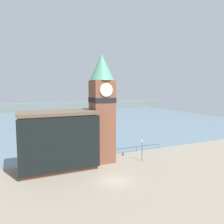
% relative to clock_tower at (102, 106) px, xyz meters
% --- Properties ---
extents(ground_plane, '(160.00, 160.00, 0.00)m').
position_rel_clock_tower_xyz_m(ground_plane, '(-1.73, -9.07, -10.60)').
color(ground_plane, gray).
extents(water, '(160.00, 120.00, 0.00)m').
position_rel_clock_tower_xyz_m(water, '(-1.73, 63.10, -10.60)').
color(water, slate).
rests_on(water, ground_plane).
extents(far_shoreline, '(180.00, 3.00, 5.00)m').
position_rel_clock_tower_xyz_m(far_shoreline, '(-1.73, 103.10, -8.10)').
color(far_shoreline, slate).
rests_on(far_shoreline, water).
extents(pier_railing, '(12.51, 0.08, 1.09)m').
position_rel_clock_tower_xyz_m(pier_railing, '(9.20, 2.85, -9.63)').
color(pier_railing, '#333338').
rests_on(pier_railing, ground_plane).
extents(clock_tower, '(4.49, 4.49, 19.97)m').
position_rel_clock_tower_xyz_m(clock_tower, '(0.00, 0.00, 0.00)').
color(clock_tower, brown).
rests_on(clock_tower, ground_plane).
extents(pier_building, '(12.84, 6.76, 9.92)m').
position_rel_clock_tower_xyz_m(pier_building, '(-8.39, -0.46, -5.61)').
color(pier_building, brown).
rests_on(pier_building, ground_plane).
extents(boat_near, '(5.32, 3.30, 1.58)m').
position_rel_clock_tower_xyz_m(boat_near, '(5.99, 13.69, -10.01)').
color(boat_near, '#333856').
rests_on(boat_near, water).
extents(mooring_bollard_near, '(0.26, 0.26, 0.66)m').
position_rel_clock_tower_xyz_m(mooring_bollard_near, '(5.17, 1.45, -10.24)').
color(mooring_bollard_near, '#2D2D33').
rests_on(mooring_bollard_near, ground_plane).
extents(lamp_post, '(0.32, 0.32, 3.98)m').
position_rel_clock_tower_xyz_m(lamp_post, '(6.94, -2.97, -7.82)').
color(lamp_post, '#2D2D33').
rests_on(lamp_post, ground_plane).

